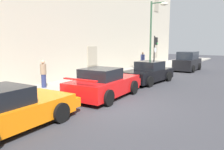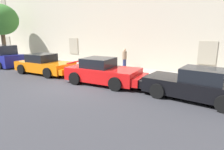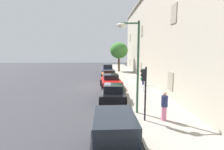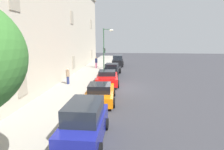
# 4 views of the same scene
# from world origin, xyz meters

# --- Properties ---
(ground_plane) EXTENTS (80.00, 80.00, 0.00)m
(ground_plane) POSITION_xyz_m (0.00, 0.00, 0.00)
(ground_plane) COLOR #333338
(sidewalk) EXTENTS (60.00, 3.83, 0.14)m
(sidewalk) POSITION_xyz_m (0.00, 4.19, 0.07)
(sidewalk) COLOR gray
(sidewalk) RESTS_ON ground
(sportscar_red_lead) EXTENTS (4.67, 2.41, 1.39)m
(sportscar_red_lead) POSITION_xyz_m (-3.90, 1.23, 0.61)
(sportscar_red_lead) COLOR orange
(sportscar_red_lead) RESTS_ON ground
(sportscar_yellow_flank) EXTENTS (4.62, 2.52, 1.46)m
(sportscar_yellow_flank) POSITION_xyz_m (1.16, 1.29, 0.64)
(sportscar_yellow_flank) COLOR red
(sportscar_yellow_flank) RESTS_ON ground
(sportscar_white_middle) EXTENTS (4.68, 2.31, 1.41)m
(sportscar_white_middle) POSITION_xyz_m (5.76, 1.34, 0.61)
(sportscar_white_middle) COLOR black
(sportscar_white_middle) RESTS_ON ground
(hatchback_parked) EXTENTS (3.75, 1.91, 1.79)m
(hatchback_parked) POSITION_xyz_m (13.65, 1.00, 0.82)
(hatchback_parked) COLOR black
(hatchback_parked) RESTS_ON ground
(traffic_light) EXTENTS (0.44, 0.36, 3.07)m
(traffic_light) POSITION_xyz_m (10.33, 2.82, 2.23)
(traffic_light) COLOR black
(traffic_light) RESTS_ON sidewalk
(street_lamp) EXTENTS (0.44, 1.42, 5.71)m
(street_lamp) POSITION_xyz_m (9.11, 2.27, 4.08)
(street_lamp) COLOR #2D5138
(street_lamp) RESTS_ON sidewalk
(pedestrian_admiring) EXTENTS (0.47, 0.47, 1.57)m
(pedestrian_admiring) POSITION_xyz_m (0.35, 5.07, 0.94)
(pedestrian_admiring) COLOR navy
(pedestrian_admiring) RESTS_ON sidewalk
(pedestrian_strolling) EXTENTS (0.52, 0.52, 1.65)m
(pedestrian_strolling) POSITION_xyz_m (10.34, 4.00, 0.98)
(pedestrian_strolling) COLOR pink
(pedestrian_strolling) RESTS_ON sidewalk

